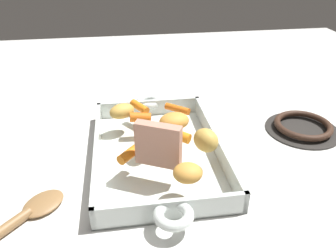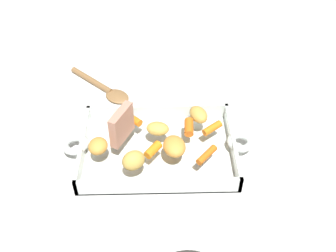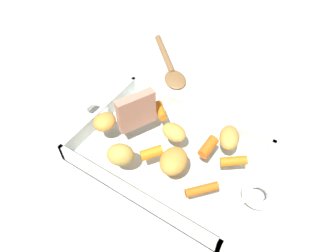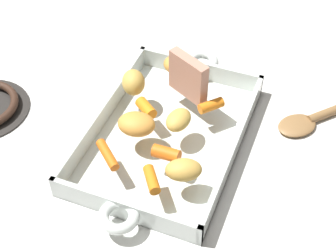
% 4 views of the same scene
% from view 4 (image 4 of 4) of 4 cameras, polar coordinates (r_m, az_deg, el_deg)
% --- Properties ---
extents(ground_plane, '(1.86, 1.86, 0.00)m').
position_cam_4_polar(ground_plane, '(0.90, -0.13, -1.54)').
color(ground_plane, silver).
extents(roasting_dish, '(0.45, 0.25, 0.04)m').
position_cam_4_polar(roasting_dish, '(0.89, -0.13, -0.99)').
color(roasting_dish, silver).
rests_on(roasting_dish, ground_plane).
extents(roast_slice_thin, '(0.05, 0.08, 0.08)m').
position_cam_4_polar(roast_slice_thin, '(0.89, 2.25, 5.48)').
color(roast_slice_thin, tan).
rests_on(roast_slice_thin, roasting_dish).
extents(baby_carrot_short, '(0.04, 0.04, 0.02)m').
position_cam_4_polar(baby_carrot_short, '(0.89, 4.80, 2.28)').
color(baby_carrot_short, orange).
rests_on(baby_carrot_short, roasting_dish).
extents(baby_carrot_long, '(0.02, 0.05, 0.03)m').
position_cam_4_polar(baby_carrot_long, '(0.81, -0.19, -3.06)').
color(baby_carrot_long, orange).
rests_on(baby_carrot_long, roasting_dish).
extents(baby_carrot_northwest, '(0.04, 0.05, 0.02)m').
position_cam_4_polar(baby_carrot_northwest, '(0.88, -2.45, 2.01)').
color(baby_carrot_northwest, orange).
rests_on(baby_carrot_northwest, roasting_dish).
extents(baby_carrot_southwest, '(0.05, 0.06, 0.02)m').
position_cam_4_polar(baby_carrot_southwest, '(0.81, -6.73, -3.19)').
color(baby_carrot_southwest, orange).
rests_on(baby_carrot_southwest, roasting_dish).
extents(baby_carrot_center_right, '(0.05, 0.04, 0.02)m').
position_cam_4_polar(baby_carrot_center_right, '(0.78, -1.83, -5.96)').
color(baby_carrot_center_right, orange).
rests_on(baby_carrot_center_right, roasting_dish).
extents(potato_halved, '(0.06, 0.07, 0.03)m').
position_cam_4_polar(potato_halved, '(0.84, -3.53, 0.21)').
color(potato_halved, gold).
rests_on(potato_halved, roasting_dish).
extents(potato_golden_small, '(0.06, 0.07, 0.03)m').
position_cam_4_polar(potato_golden_small, '(0.78, 1.73, -4.88)').
color(potato_golden_small, gold).
rests_on(potato_golden_small, roasting_dish).
extents(potato_corner, '(0.05, 0.05, 0.03)m').
position_cam_4_polar(potato_corner, '(0.96, 0.93, 6.82)').
color(potato_corner, gold).
rests_on(potato_corner, roasting_dish).
extents(potato_near_roast, '(0.06, 0.05, 0.03)m').
position_cam_4_polar(potato_near_roast, '(0.85, 1.25, 0.82)').
color(potato_near_roast, gold).
rests_on(potato_near_roast, roasting_dish).
extents(potato_whole, '(0.06, 0.06, 0.04)m').
position_cam_4_polar(potato_whole, '(0.91, -3.86, 4.86)').
color(potato_whole, gold).
rests_on(potato_whole, roasting_dish).
extents(serving_spoon, '(0.19, 0.18, 0.02)m').
position_cam_4_polar(serving_spoon, '(0.97, 16.57, 1.07)').
color(serving_spoon, olive).
rests_on(serving_spoon, ground_plane).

